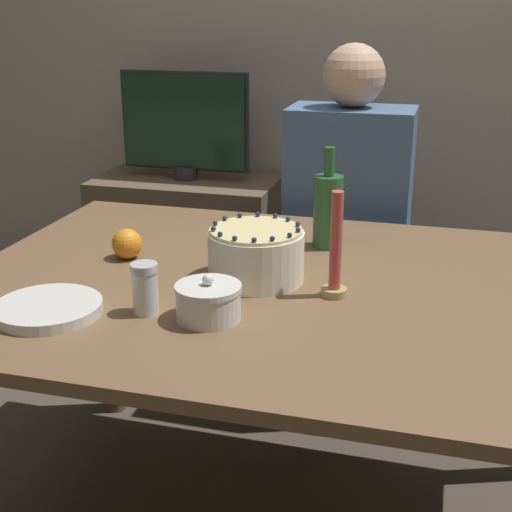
% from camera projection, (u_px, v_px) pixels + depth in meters
% --- Properties ---
extents(wall_behind, '(8.00, 0.05, 2.60)m').
position_uv_depth(wall_behind, '(365.00, 23.00, 2.77)').
color(wall_behind, '#ADA393').
rests_on(wall_behind, ground_plane).
extents(dining_table, '(1.54, 1.11, 0.75)m').
position_uv_depth(dining_table, '(279.00, 320.00, 1.72)').
color(dining_table, brown).
rests_on(dining_table, ground_plane).
extents(cake, '(0.23, 0.23, 0.14)m').
position_uv_depth(cake, '(256.00, 254.00, 1.69)').
color(cake, white).
rests_on(cake, dining_table).
extents(sugar_bowl, '(0.14, 0.14, 0.10)m').
position_uv_depth(sugar_bowl, '(208.00, 302.00, 1.48)').
color(sugar_bowl, silver).
rests_on(sugar_bowl, dining_table).
extents(sugar_shaker, '(0.06, 0.06, 0.11)m').
position_uv_depth(sugar_shaker, '(145.00, 288.00, 1.50)').
color(sugar_shaker, white).
rests_on(sugar_shaker, dining_table).
extents(plate_stack, '(0.23, 0.23, 0.02)m').
position_uv_depth(plate_stack, '(48.00, 308.00, 1.52)').
color(plate_stack, silver).
rests_on(plate_stack, dining_table).
extents(candle, '(0.06, 0.06, 0.24)m').
position_uv_depth(candle, '(335.00, 255.00, 1.58)').
color(candle, tan).
rests_on(candle, dining_table).
extents(bottle, '(0.08, 0.08, 0.27)m').
position_uv_depth(bottle, '(328.00, 210.00, 1.90)').
color(bottle, '#2D6638').
rests_on(bottle, dining_table).
extents(orange_fruit_0, '(0.08, 0.08, 0.08)m').
position_uv_depth(orange_fruit_0, '(127.00, 244.00, 1.84)').
color(orange_fruit_0, orange).
rests_on(orange_fruit_0, dining_table).
extents(person_man_blue_shirt, '(0.40, 0.34, 1.26)m').
position_uv_depth(person_man_blue_shirt, '(346.00, 260.00, 2.43)').
color(person_man_blue_shirt, '#595960').
rests_on(person_man_blue_shirt, ground_plane).
extents(side_cabinet, '(0.75, 0.41, 0.69)m').
position_uv_depth(side_cabinet, '(189.00, 258.00, 3.04)').
color(side_cabinet, brown).
rests_on(side_cabinet, ground_plane).
extents(tv_monitor, '(0.53, 0.10, 0.43)m').
position_uv_depth(tv_monitor, '(185.00, 124.00, 2.85)').
color(tv_monitor, '#2D2D33').
rests_on(tv_monitor, side_cabinet).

